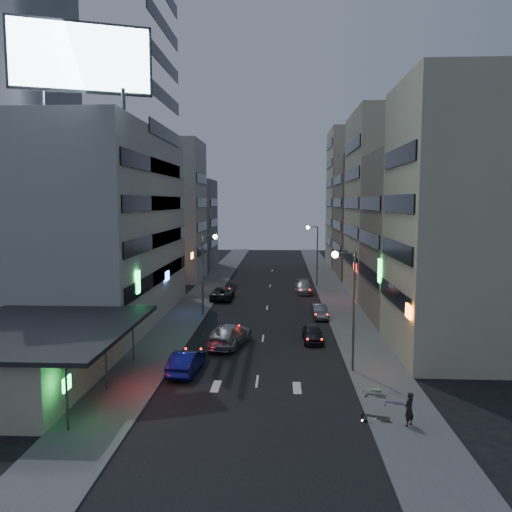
# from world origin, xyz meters

# --- Properties ---
(ground) EXTENTS (180.00, 180.00, 0.00)m
(ground) POSITION_xyz_m (0.00, 0.00, 0.00)
(ground) COLOR black
(ground) RESTS_ON ground
(sidewalk_left) EXTENTS (4.00, 120.00, 0.12)m
(sidewalk_left) POSITION_xyz_m (-8.00, 30.00, 0.06)
(sidewalk_left) COLOR #4C4C4F
(sidewalk_left) RESTS_ON ground
(sidewalk_right) EXTENTS (4.00, 120.00, 0.12)m
(sidewalk_right) POSITION_xyz_m (8.00, 30.00, 0.06)
(sidewalk_right) COLOR #4C4C4F
(sidewalk_right) RESTS_ON ground
(food_court) EXTENTS (11.00, 13.00, 3.88)m
(food_court) POSITION_xyz_m (-13.90, 2.00, 1.98)
(food_court) COLOR #BBB592
(food_court) RESTS_ON ground
(white_building) EXTENTS (14.00, 24.00, 18.00)m
(white_building) POSITION_xyz_m (-17.00, 20.00, 9.00)
(white_building) COLOR #A3A29E
(white_building) RESTS_ON ground
(grey_tower) EXTENTS (10.00, 14.00, 34.00)m
(grey_tower) POSITION_xyz_m (-26.00, 23.00, 17.00)
(grey_tower) COLOR gray
(grey_tower) RESTS_ON ground
(shophouse_near) EXTENTS (10.00, 11.00, 20.00)m
(shophouse_near) POSITION_xyz_m (15.00, 10.50, 10.00)
(shophouse_near) COLOR #BBB592
(shophouse_near) RESTS_ON ground
(shophouse_mid) EXTENTS (11.00, 12.00, 16.00)m
(shophouse_mid) POSITION_xyz_m (15.50, 22.00, 8.00)
(shophouse_mid) COLOR gray
(shophouse_mid) RESTS_ON ground
(shophouse_far) EXTENTS (10.00, 14.00, 22.00)m
(shophouse_far) POSITION_xyz_m (15.00, 35.00, 11.00)
(shophouse_far) COLOR #BBB592
(shophouse_far) RESTS_ON ground
(far_left_a) EXTENTS (11.00, 10.00, 20.00)m
(far_left_a) POSITION_xyz_m (-15.50, 45.00, 10.00)
(far_left_a) COLOR #A3A29E
(far_left_a) RESTS_ON ground
(far_left_b) EXTENTS (12.00, 10.00, 15.00)m
(far_left_b) POSITION_xyz_m (-16.00, 58.00, 7.50)
(far_left_b) COLOR gray
(far_left_b) RESTS_ON ground
(far_right_a) EXTENTS (11.00, 12.00, 18.00)m
(far_right_a) POSITION_xyz_m (15.50, 50.00, 9.00)
(far_right_a) COLOR gray
(far_right_a) RESTS_ON ground
(far_right_b) EXTENTS (12.00, 12.00, 24.00)m
(far_right_b) POSITION_xyz_m (16.00, 64.00, 12.00)
(far_right_b) COLOR #BBB592
(far_right_b) RESTS_ON ground
(billboard) EXTENTS (9.52, 3.75, 6.20)m
(billboard) POSITION_xyz_m (-12.99, 9.97, 21.66)
(billboard) COLOR #595B60
(billboard) RESTS_ON white_building
(street_lamp_right_near) EXTENTS (1.60, 0.44, 8.02)m
(street_lamp_right_near) POSITION_xyz_m (5.90, 6.00, 5.36)
(street_lamp_right_near) COLOR #595B60
(street_lamp_right_near) RESTS_ON sidewalk_right
(street_lamp_left) EXTENTS (1.60, 0.44, 8.02)m
(street_lamp_left) POSITION_xyz_m (-5.90, 22.00, 5.36)
(street_lamp_left) COLOR #595B60
(street_lamp_left) RESTS_ON sidewalk_left
(street_lamp_right_far) EXTENTS (1.60, 0.44, 8.02)m
(street_lamp_right_far) POSITION_xyz_m (5.90, 40.00, 5.36)
(street_lamp_right_far) COLOR #595B60
(street_lamp_right_far) RESTS_ON sidewalk_right
(parked_car_right_near) EXTENTS (1.69, 3.99, 1.35)m
(parked_car_right_near) POSITION_xyz_m (4.09, 13.30, 0.67)
(parked_car_right_near) COLOR #27272C
(parked_car_right_near) RESTS_ON ground
(parked_car_right_mid) EXTENTS (1.56, 3.95, 1.28)m
(parked_car_right_mid) POSITION_xyz_m (5.28, 21.63, 0.64)
(parked_car_right_mid) COLOR gray
(parked_car_right_mid) RESTS_ON ground
(parked_car_left) EXTENTS (2.49, 5.28, 1.46)m
(parked_car_left) POSITION_xyz_m (-5.33, 30.39, 0.73)
(parked_car_left) COLOR #26262B
(parked_car_left) RESTS_ON ground
(parked_car_right_far) EXTENTS (2.19, 5.05, 1.45)m
(parked_car_right_far) POSITION_xyz_m (4.37, 35.04, 0.72)
(parked_car_right_far) COLOR gray
(parked_car_right_far) RESTS_ON ground
(road_car_blue) EXTENTS (1.97, 4.70, 1.51)m
(road_car_blue) POSITION_xyz_m (-4.78, 5.34, 0.75)
(road_car_blue) COLOR navy
(road_car_blue) RESTS_ON ground
(road_car_silver) EXTENTS (3.66, 6.31, 1.72)m
(road_car_silver) POSITION_xyz_m (-2.63, 11.82, 0.86)
(road_car_silver) COLOR #A4A5AC
(road_car_silver) RESTS_ON ground
(person) EXTENTS (0.75, 0.73, 1.74)m
(person) POSITION_xyz_m (7.95, -2.16, 0.99)
(person) COLOR black
(person) RESTS_ON sidewalk_right
(scooter_black_a) EXTENTS (1.22, 2.02, 1.17)m
(scooter_black_a) POSITION_xyz_m (7.25, -1.29, 0.71)
(scooter_black_a) COLOR black
(scooter_black_a) RESTS_ON sidewalk_right
(scooter_silver_a) EXTENTS (0.71, 1.66, 0.99)m
(scooter_silver_a) POSITION_xyz_m (7.24, -1.50, 0.61)
(scooter_silver_a) COLOR #A8ACB0
(scooter_silver_a) RESTS_ON sidewalk_right
(scooter_blue) EXTENTS (0.63, 1.65, 0.99)m
(scooter_blue) POSITION_xyz_m (8.39, 0.83, 0.62)
(scooter_blue) COLOR navy
(scooter_blue) RESTS_ON sidewalk_right
(scooter_black_b) EXTENTS (1.07, 1.80, 1.04)m
(scooter_black_b) POSITION_xyz_m (7.66, 1.71, 0.64)
(scooter_black_b) COLOR black
(scooter_black_b) RESTS_ON sidewalk_right
(scooter_silver_b) EXTENTS (0.65, 1.62, 0.97)m
(scooter_silver_b) POSITION_xyz_m (7.49, 2.75, 0.60)
(scooter_silver_b) COLOR gray
(scooter_silver_b) RESTS_ON sidewalk_right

